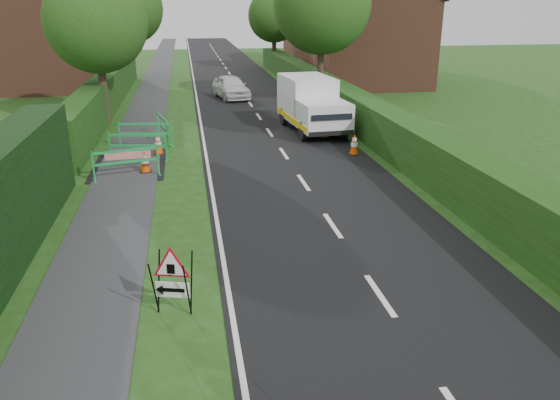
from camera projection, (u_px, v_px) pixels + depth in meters
ground at (257, 339)px, 9.12m from camera, size 120.00×120.00×0.00m
road_surface at (230, 75)px, 41.93m from camera, size 6.00×90.00×0.02m
footpath at (157, 76)px, 41.06m from camera, size 2.00×90.00×0.02m
hedge_west_far at (109, 109)px, 28.70m from camera, size 1.00×24.00×1.80m
hedge_east at (352, 125)px, 24.97m from camera, size 1.20×50.00×1.50m
house_west at (37, 42)px, 34.33m from camera, size 7.50×7.40×7.88m
house_east_a at (367, 41)px, 35.81m from camera, size 7.50×7.40×7.88m
house_east_b at (329, 30)px, 48.93m from camera, size 7.50×7.40×7.88m
tree_nw at (96, 22)px, 23.53m from camera, size 4.40×4.40×6.70m
tree_ne at (322, 4)px, 28.74m from camera, size 5.20×5.20×7.79m
tree_fw at (128, 9)px, 38.23m from camera, size 4.80×4.80×7.24m
tree_fe at (274, 16)px, 43.88m from camera, size 4.20×4.20×6.33m
triangle_sign at (170, 276)px, 9.57m from camera, size 0.94×0.94×1.12m
works_van at (311, 103)px, 23.46m from camera, size 2.33×5.07×2.25m
traffic_cone_0 at (354, 144)px, 19.97m from camera, size 0.38×0.38×0.79m
traffic_cone_1 at (326, 128)px, 22.53m from camera, size 0.38×0.38×0.79m
traffic_cone_2 at (317, 121)px, 23.89m from camera, size 0.38×0.38×0.79m
traffic_cone_3 at (145, 161)px, 17.88m from camera, size 0.38×0.38×0.79m
traffic_cone_4 at (158, 144)px, 20.02m from camera, size 0.38×0.38×0.79m
ped_barrier_0 at (126, 160)px, 17.14m from camera, size 2.08×0.84×1.00m
ped_barrier_1 at (138, 143)px, 19.09m from camera, size 2.09×0.75×1.00m
ped_barrier_2 at (146, 131)px, 20.86m from camera, size 2.09×0.62×1.00m
ped_barrier_3 at (162, 125)px, 22.03m from camera, size 0.78×2.09×1.00m
redwhite_plank at (129, 168)px, 18.44m from camera, size 1.50×0.16×0.25m
hatchback_car at (231, 87)px, 31.61m from camera, size 2.23×4.09×1.32m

